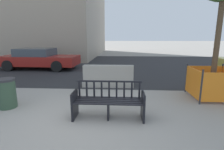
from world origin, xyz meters
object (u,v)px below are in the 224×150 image
object	(u,v)px
car_sedan_mid	(39,59)
construction_fence	(212,82)
jersey_barrier_centre	(108,78)
street_bench	(108,102)
trash_bin	(6,93)

from	to	relation	value
car_sedan_mid	construction_fence	bearing A→B (deg)	-31.50
jersey_barrier_centre	car_sedan_mid	xyz separation A→B (m)	(-4.62, 3.67, 0.30)
street_bench	car_sedan_mid	size ratio (longest dim) A/B	0.35
jersey_barrier_centre	construction_fence	xyz separation A→B (m)	(3.43, -1.26, 0.18)
construction_fence	car_sedan_mid	xyz separation A→B (m)	(-8.05, 4.93, 0.12)
street_bench	trash_bin	world-z (taller)	street_bench
car_sedan_mid	trash_bin	size ratio (longest dim) A/B	5.80
street_bench	jersey_barrier_centre	distance (m)	2.89
car_sedan_mid	trash_bin	distance (m)	6.39
street_bench	car_sedan_mid	bearing A→B (deg)	126.51
trash_bin	car_sedan_mid	bearing A→B (deg)	108.09
car_sedan_mid	trash_bin	world-z (taller)	car_sedan_mid
street_bench	jersey_barrier_centre	size ratio (longest dim) A/B	0.84
jersey_barrier_centre	street_bench	bearing A→B (deg)	-85.41
jersey_barrier_centre	trash_bin	size ratio (longest dim) A/B	2.43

